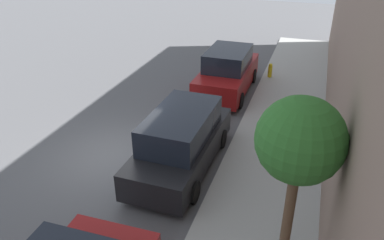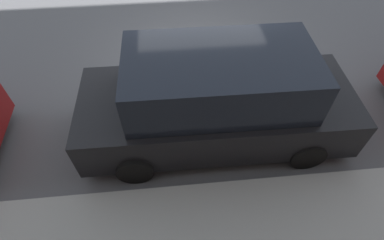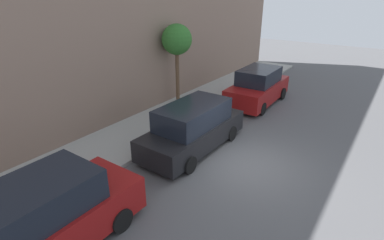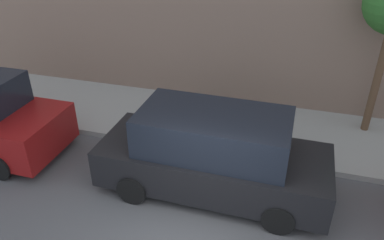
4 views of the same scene
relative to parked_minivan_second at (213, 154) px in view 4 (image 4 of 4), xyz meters
name	(u,v)px [view 4 (image 4 of 4)]	position (x,y,z in m)	size (l,w,h in m)	color
sidewalk	(239,127)	(2.72, -0.13, -0.85)	(3.04, 32.00, 0.15)	#9E9E99
parked_minivan_second	(213,154)	(0.00, 0.00, 0.00)	(2.02, 4.92, 1.90)	black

